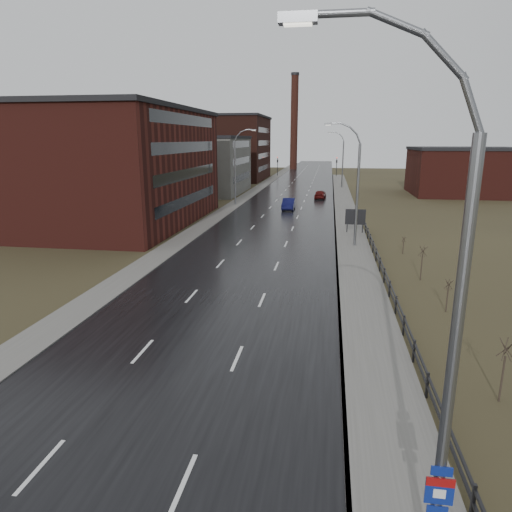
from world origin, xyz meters
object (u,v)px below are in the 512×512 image
(billboard, at_px, (355,218))
(car_near, at_px, (289,204))
(streetlight_main, at_px, (439,337))
(car_far, at_px, (320,195))

(billboard, bearing_deg, car_near, 117.63)
(streetlight_main, height_order, billboard, streetlight_main)
(streetlight_main, xyz_separation_m, car_near, (-7.92, 56.51, -5.26))
(car_far, bearing_deg, car_near, 75.69)
(billboard, xyz_separation_m, car_near, (-8.55, 16.33, -0.99))
(streetlight_main, height_order, car_far, streetlight_main)
(streetlight_main, bearing_deg, billboard, 89.11)
(streetlight_main, bearing_deg, car_near, 97.98)
(streetlight_main, xyz_separation_m, car_far, (-3.68, 69.47, -5.31))
(billboard, bearing_deg, streetlight_main, -90.89)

